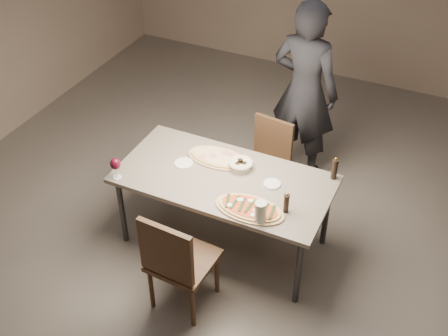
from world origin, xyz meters
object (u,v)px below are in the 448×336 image
at_px(carafe, 260,212).
at_px(chair_far, 267,159).
at_px(ham_pizza, 218,157).
at_px(bread_basket, 241,164).
at_px(diner, 305,91).
at_px(zucchini_pizza, 249,208).
at_px(chair_near, 176,260).
at_px(pepper_mill_left, 286,203).
at_px(dining_table, 224,183).

relative_size(carafe, chair_far, 0.22).
relative_size(ham_pizza, bread_basket, 2.65).
bearing_deg(chair_far, diner, -94.62).
relative_size(zucchini_pizza, chair_near, 0.58).
bearing_deg(bread_basket, pepper_mill_left, -32.97).
height_order(ham_pizza, chair_far, chair_far).
bearing_deg(zucchini_pizza, dining_table, 141.38).
distance_m(bread_basket, chair_far, 0.63).
bearing_deg(pepper_mill_left, bread_basket, 147.03).
distance_m(chair_near, chair_far, 1.55).
distance_m(pepper_mill_left, carafe, 0.24).
distance_m(zucchini_pizza, chair_near, 0.69).
relative_size(bread_basket, chair_far, 0.24).
bearing_deg(pepper_mill_left, diner, 103.87).
bearing_deg(chair_far, chair_near, 92.63).
relative_size(carafe, chair_near, 0.19).
bearing_deg(chair_far, pepper_mill_left, 126.35).
height_order(bread_basket, chair_near, chair_near).
bearing_deg(chair_near, bread_basket, 88.20).
xyz_separation_m(chair_near, chair_far, (0.13, 1.54, -0.06)).
bearing_deg(zucchini_pizza, bread_basket, 121.25).
bearing_deg(diner, ham_pizza, 77.18).
height_order(zucchini_pizza, chair_near, chair_near).
height_order(zucchini_pizza, carafe, carafe).
bearing_deg(pepper_mill_left, chair_near, -133.87).
bearing_deg(ham_pizza, zucchini_pizza, -66.69).
distance_m(ham_pizza, chair_near, 1.07).
relative_size(chair_near, chair_far, 1.12).
height_order(dining_table, ham_pizza, ham_pizza).
height_order(ham_pizza, pepper_mill_left, pepper_mill_left).
bearing_deg(carafe, chair_near, -136.74).
xyz_separation_m(pepper_mill_left, diner, (-0.37, 1.50, 0.10)).
xyz_separation_m(carafe, chair_far, (-0.36, 1.09, -0.35)).
height_order(ham_pizza, carafe, carafe).
xyz_separation_m(bread_basket, diner, (0.17, 1.15, 0.14)).
relative_size(dining_table, zucchini_pizza, 3.16).
height_order(dining_table, zucchini_pizza, zucchini_pizza).
bearing_deg(dining_table, pepper_mill_left, -16.09).
bearing_deg(chair_near, diner, 86.49).
relative_size(chair_near, diner, 0.53).
distance_m(dining_table, diner, 1.37).
distance_m(chair_near, diner, 2.20).
xyz_separation_m(ham_pizza, bread_basket, (0.24, -0.04, 0.03)).
bearing_deg(dining_table, carafe, -37.74).
xyz_separation_m(pepper_mill_left, carafe, (-0.14, -0.19, 0.01)).
distance_m(ham_pizza, pepper_mill_left, 0.87).
height_order(pepper_mill_left, diner, diner).
bearing_deg(zucchini_pizza, diner, 93.85).
xyz_separation_m(dining_table, chair_near, (-0.01, -0.83, -0.14)).
bearing_deg(ham_pizza, bread_basket, -32.03).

